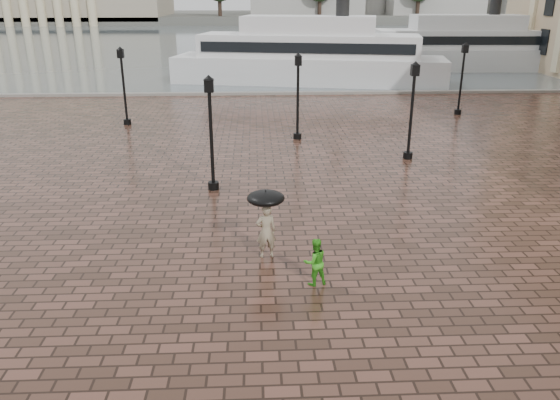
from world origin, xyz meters
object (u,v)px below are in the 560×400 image
Objects in this scene: adult_pedestrian at (266,231)px; child_pedestrian at (315,262)px; street_lamps at (306,97)px; ferry_near at (309,56)px; ferry_far at (464,47)px.

adult_pedestrian is 2.14m from child_pedestrian.
child_pedestrian is (-1.14, -15.45, -1.66)m from street_lamps.
ferry_near is (3.21, 35.75, 1.65)m from child_pedestrian.
ferry_far is at bearing 38.14° from ferry_near.
adult_pedestrian reaches higher than child_pedestrian.
child_pedestrian is at bearing 117.16° from adult_pedestrian.
adult_pedestrian is 1.24× the size of child_pedestrian.
street_lamps is 0.89× the size of ferry_near.
ferry_far reaches higher than street_lamps.
ferry_far reaches higher than child_pedestrian.
adult_pedestrian is at bearing -99.94° from street_lamps.
ferry_near is (2.07, 20.30, -0.01)m from street_lamps.
street_lamps is 14.03m from adult_pedestrian.
child_pedestrian is at bearing -111.74° from ferry_far.
street_lamps is 0.94× the size of ferry_far.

